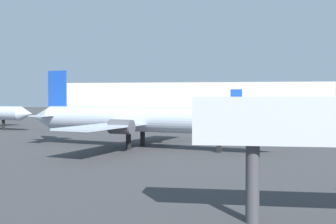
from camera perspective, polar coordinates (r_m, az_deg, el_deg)
airplane_on_taxiway at (r=51.09m, az=-3.51°, el=-1.08°), size 36.62×27.59×10.35m
airplane_far_left at (r=89.97m, az=16.06°, el=-0.34°), size 27.98×18.11×8.52m
terminal_building at (r=147.97m, az=3.39°, el=1.74°), size 97.23×18.86×12.23m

